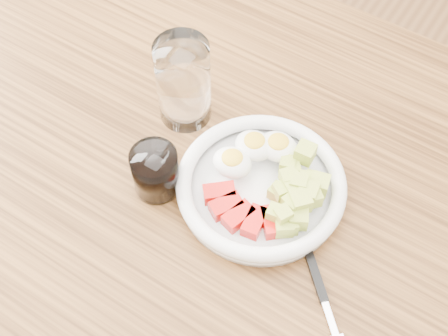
{
  "coord_description": "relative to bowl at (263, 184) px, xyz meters",
  "views": [
    {
      "loc": [
        0.26,
        -0.41,
        1.56
      ],
      "look_at": [
        -0.01,
        0.01,
        0.8
      ],
      "focal_mm": 50.0,
      "sensor_mm": 36.0,
      "label": 1
    }
  ],
  "objects": [
    {
      "name": "fork",
      "position": [
        0.14,
        -0.09,
        -0.02
      ],
      "size": [
        0.14,
        0.14,
        0.01
      ],
      "color": "black",
      "rests_on": "dining_table"
    },
    {
      "name": "dining_table",
      "position": [
        -0.05,
        -0.02,
        -0.12
      ],
      "size": [
        1.5,
        0.9,
        0.77
      ],
      "color": "brown",
      "rests_on": "ground"
    },
    {
      "name": "coffee_glass",
      "position": [
        -0.14,
        -0.07,
        0.02
      ],
      "size": [
        0.07,
        0.07,
        0.08
      ],
      "color": "white",
      "rests_on": "dining_table"
    },
    {
      "name": "water_glass",
      "position": [
        -0.18,
        0.06,
        0.05
      ],
      "size": [
        0.08,
        0.08,
        0.15
      ],
      "primitive_type": "cylinder",
      "color": "white",
      "rests_on": "dining_table"
    },
    {
      "name": "bowl",
      "position": [
        0.0,
        0.0,
        0.0
      ],
      "size": [
        0.25,
        0.25,
        0.06
      ],
      "color": "white",
      "rests_on": "dining_table"
    }
  ]
}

